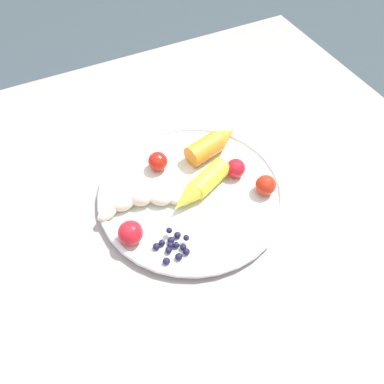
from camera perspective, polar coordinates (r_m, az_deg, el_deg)
ground_plane at (r=1.30m, az=-2.26°, el=-20.29°), size 6.00×6.00×0.00m
dining_table at (r=0.73m, az=-3.79°, el=-5.65°), size 1.11×0.92×0.70m
plate at (r=0.67m, az=-0.00°, el=-0.15°), size 0.33×0.33×0.02m
banana at (r=0.64m, az=-7.51°, el=-1.37°), size 0.16×0.07×0.03m
carrot_orange at (r=0.72m, az=3.15°, el=7.28°), size 0.12×0.07×0.04m
carrot_yellow at (r=0.65m, az=1.14°, el=0.86°), size 0.13×0.08×0.04m
blueberry_pile at (r=0.60m, az=-2.89°, el=-8.12°), size 0.06×0.06×0.02m
tomato_near at (r=0.68m, az=6.50°, el=3.69°), size 0.03×0.03×0.03m
tomato_mid at (r=0.69m, az=-5.16°, el=4.61°), size 0.04×0.04×0.04m
tomato_far at (r=0.67m, az=11.01°, el=1.02°), size 0.04×0.04×0.04m
tomato_extra at (r=0.60m, az=-9.23°, el=-6.08°), size 0.04×0.04×0.04m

